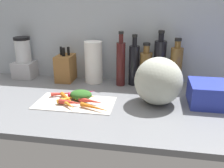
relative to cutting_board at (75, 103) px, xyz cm
name	(u,v)px	position (x,y,z in cm)	size (l,w,h in cm)	color
ground_plane	(102,103)	(13.22, 5.71, -1.90)	(170.00, 80.00, 3.00)	slate
wall_back	(113,35)	(13.22, 44.21, 29.60)	(170.00, 3.00, 60.00)	#ADB7C1
cutting_board	(75,103)	(0.00, 0.00, 0.00)	(41.64, 22.14, 0.80)	beige
carrot_0	(91,101)	(9.16, -0.55, 1.75)	(2.69, 2.69, 13.92)	red
carrot_1	(70,98)	(-3.51, 1.67, 1.61)	(2.42, 2.42, 14.55)	orange
carrot_2	(71,102)	(-0.65, -3.93, 1.78)	(2.76, 2.76, 13.26)	red
carrot_3	(95,107)	(12.56, -7.34, 1.56)	(2.32, 2.32, 16.44)	orange
carrot_4	(68,104)	(-1.71, -5.88, 1.60)	(2.40, 2.40, 13.53)	orange
carrot_5	(82,93)	(1.44, 9.11, 1.99)	(3.18, 3.18, 16.08)	#B2264C
carrot_6	(85,97)	(4.65, 3.83, 2.01)	(3.23, 3.23, 11.00)	orange
carrot_7	(63,94)	(-9.44, 7.50, 1.46)	(2.12, 2.12, 13.54)	red
carrot_8	(68,99)	(-4.40, 1.00, 1.58)	(2.35, 2.35, 15.89)	orange
carrot_greens_pile	(81,95)	(2.13, 4.33, 2.94)	(11.99, 9.22, 5.07)	#2D6023
winter_squash	(158,81)	(43.10, 7.71, 12.05)	(24.85, 24.79, 24.91)	#B2B7A8
knife_block	(66,68)	(-17.48, 35.47, 8.44)	(10.63, 16.03, 22.75)	olive
blender_appliance	(24,60)	(-47.73, 36.85, 11.68)	(13.99, 13.99, 28.09)	#B2B2B7
paper_towel_roll	(94,62)	(1.86, 35.21, 13.07)	(11.45, 11.45, 26.95)	white
bottle_0	(121,63)	(19.98, 32.37, 14.27)	(5.60, 5.60, 34.14)	#471919
bottle_1	(134,64)	(28.00, 35.00, 12.95)	(6.53, 6.53, 32.00)	black
bottle_2	(146,68)	(35.43, 34.42, 11.15)	(7.60, 7.60, 27.27)	brown
bottle_3	(159,63)	(43.73, 35.87, 14.59)	(7.38, 7.38, 34.70)	black
bottle_4	(176,67)	(53.62, 34.14, 12.90)	(7.41, 7.41, 30.65)	brown
dish_rack	(218,94)	(74.02, 11.08, 5.48)	(29.08, 21.16, 11.76)	#2838AD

